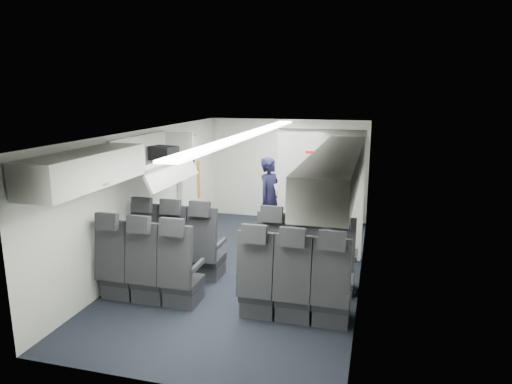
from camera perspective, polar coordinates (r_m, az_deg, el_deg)
The scene contains 13 objects.
cabin_shell at distance 6.95m, azimuth -0.86°, elevation -0.91°, with size 3.41×6.01×2.16m.
seat_row_front at distance 6.67m, azimuth -2.10°, elevation -7.98°, with size 3.33×0.56×1.24m.
seat_row_mid at distance 5.88m, azimuth -4.73°, elevation -10.96°, with size 3.33×0.56×1.24m.
overhead_bin_left_rear at distance 5.62m, azimuth -20.60°, elevation 2.68°, with size 0.53×1.80×0.40m.
overhead_bin_left_front_open at distance 7.13m, azimuth -12.68°, elevation 4.16°, with size 0.64×1.70×0.72m.
overhead_bin_right_rear at distance 4.61m, azimuth 9.11°, elevation 1.28°, with size 0.53×1.80×0.40m.
overhead_bin_right_front at distance 6.32m, azimuth 10.81°, elevation 4.30°, with size 0.53×1.70×0.40m.
bulkhead_partition at distance 7.54m, azimuth 8.01°, elevation -0.33°, with size 1.40×0.15×2.13m.
galley_unit at distance 9.43m, azimuth 9.27°, elevation 1.48°, with size 0.85×0.52×1.90m.
boarding_door at distance 8.95m, azimuth -8.24°, elevation 0.95°, with size 0.12×1.27×1.86m.
flight_attendant at distance 8.41m, azimuth 1.77°, elevation -0.91°, with size 0.57×0.37×1.56m, color black.
carry_on_bag at distance 7.27m, azimuth -11.46°, elevation 4.71°, with size 0.40×0.28×0.24m, color black.
papers at distance 8.26m, azimuth 2.99°, elevation 0.67°, with size 0.19×0.02×0.13m, color white.
Camera 1 is at (1.85, -6.49, 2.76)m, focal length 32.00 mm.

